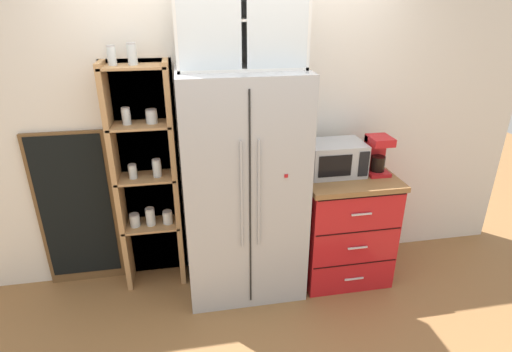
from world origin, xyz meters
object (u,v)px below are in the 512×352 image
object	(u,v)px
refrigerator	(243,188)
bottle_green	(345,158)
coffee_maker	(377,154)
bottle_clear	(350,162)
microwave	(335,158)
chalkboard_menu	(77,210)
mug_cream	(349,170)
mug_navy	(349,170)

from	to	relation	value
refrigerator	bottle_green	size ratio (longest dim) A/B	7.01
coffee_maker	bottle_green	bearing A→B (deg)	164.05
coffee_maker	bottle_clear	size ratio (longest dim) A/B	1.20
microwave	bottle_green	size ratio (longest dim) A/B	1.73
bottle_clear	chalkboard_menu	xyz separation A→B (m)	(-2.15, 0.30, -0.38)
microwave	bottle_clear	world-z (taller)	microwave
refrigerator	chalkboard_menu	distance (m)	1.36
coffee_maker	chalkboard_menu	size ratio (longest dim) A/B	0.24
mug_cream	chalkboard_menu	bearing A→B (deg)	172.17
mug_navy	mug_cream	size ratio (longest dim) A/B	1.04
mug_navy	microwave	bearing A→B (deg)	150.01
microwave	mug_cream	xyz separation A→B (m)	(0.10, -0.06, -0.08)
mug_navy	chalkboard_menu	bearing A→B (deg)	172.27
refrigerator	chalkboard_menu	world-z (taller)	refrigerator
chalkboard_menu	mug_cream	bearing A→B (deg)	-7.83
coffee_maker	mug_cream	world-z (taller)	coffee_maker
mug_cream	bottle_clear	world-z (taller)	bottle_clear
bottle_clear	coffee_maker	bearing A→B (deg)	5.47
refrigerator	mug_navy	bearing A→B (deg)	-0.09
microwave	chalkboard_menu	distance (m)	2.11
bottle_clear	microwave	bearing A→B (deg)	146.53
refrigerator	coffee_maker	bearing A→B (deg)	0.73
mug_navy	mug_cream	world-z (taller)	mug_cream
chalkboard_menu	bottle_clear	bearing A→B (deg)	-7.92
microwave	mug_cream	size ratio (longest dim) A/B	3.78
microwave	bottle_green	bearing A→B (deg)	14.18
coffee_maker	mug_navy	world-z (taller)	coffee_maker
refrigerator	microwave	xyz separation A→B (m)	(0.75, 0.06, 0.17)
mug_navy	bottle_clear	bearing A→B (deg)	-103.05
mug_cream	bottle_green	size ratio (longest dim) A/B	0.46
bottle_clear	mug_navy	bearing A→B (deg)	76.95
microwave	coffee_maker	size ratio (longest dim) A/B	1.42
coffee_maker	mug_cream	xyz separation A→B (m)	(-0.23, -0.02, -0.11)
bottle_clear	mug_cream	bearing A→B (deg)	63.21
microwave	bottle_green	xyz separation A→B (m)	(0.10, 0.02, -0.02)
refrigerator	bottle_clear	world-z (taller)	refrigerator
bottle_green	microwave	bearing A→B (deg)	-165.82
coffee_maker	bottle_clear	distance (m)	0.24
bottle_green	chalkboard_menu	size ratio (longest dim) A/B	0.19
bottle_green	coffee_maker	bearing A→B (deg)	-15.95
bottle_green	refrigerator	bearing A→B (deg)	-174.58
coffee_maker	bottle_clear	world-z (taller)	coffee_maker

